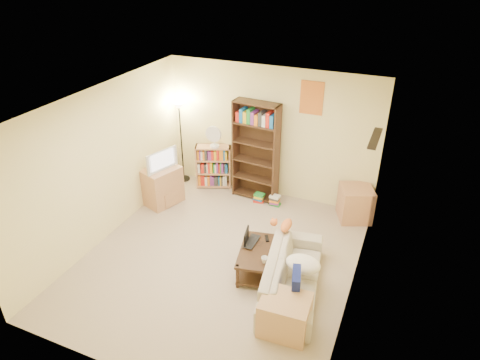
% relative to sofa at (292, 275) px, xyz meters
% --- Properties ---
extents(room, '(4.50, 4.54, 2.52)m').
position_rel_sofa_xyz_m(room, '(-1.23, 0.23, 1.36)').
color(room, '#C3A592').
rests_on(room, ground).
extents(sofa, '(2.06, 1.30, 0.53)m').
position_rel_sofa_xyz_m(sofa, '(0.00, 0.00, 0.00)').
color(sofa, '#B9B09A').
rests_on(sofa, ground).
extents(navy_pillow, '(0.19, 0.37, 0.32)m').
position_rel_sofa_xyz_m(navy_pillow, '(0.15, -0.38, 0.24)').
color(navy_pillow, navy).
rests_on(navy_pillow, sofa).
extents(cream_blanket, '(0.49, 0.35, 0.21)m').
position_rel_sofa_xyz_m(cream_blanket, '(0.12, 0.06, 0.19)').
color(cream_blanket, white).
rests_on(cream_blanket, sofa).
extents(tabby_cat, '(0.43, 0.20, 0.15)m').
position_rel_sofa_xyz_m(tabby_cat, '(-0.35, 0.66, 0.34)').
color(tabby_cat, orange).
rests_on(tabby_cat, sofa).
extents(coffee_table, '(0.66, 0.97, 0.40)m').
position_rel_sofa_xyz_m(coffee_table, '(-0.60, 0.18, -0.02)').
color(coffee_table, '#3A2116').
rests_on(coffee_table, ground).
extents(laptop, '(0.38, 0.25, 0.03)m').
position_rel_sofa_xyz_m(laptop, '(-0.68, 0.31, 0.14)').
color(laptop, black).
rests_on(laptop, coffee_table).
extents(laptop_screen, '(0.07, 0.29, 0.20)m').
position_rel_sofa_xyz_m(laptop_screen, '(-0.81, 0.29, 0.25)').
color(laptop_screen, white).
rests_on(laptop_screen, laptop).
extents(mug, '(0.17, 0.17, 0.09)m').
position_rel_sofa_xyz_m(mug, '(-0.40, -0.04, 0.17)').
color(mug, white).
rests_on(mug, coffee_table).
extents(tv_remote, '(0.12, 0.16, 0.02)m').
position_rel_sofa_xyz_m(tv_remote, '(-0.56, 0.49, 0.14)').
color(tv_remote, black).
rests_on(tv_remote, coffee_table).
extents(tv_stand, '(0.67, 0.79, 0.71)m').
position_rel_sofa_xyz_m(tv_stand, '(-2.93, 1.33, 0.09)').
color(tv_stand, tan).
rests_on(tv_stand, ground).
extents(television, '(0.72, 0.51, 0.39)m').
position_rel_sofa_xyz_m(television, '(-2.93, 1.33, 0.64)').
color(television, black).
rests_on(television, tv_stand).
extents(tall_bookshelf, '(0.88, 0.36, 1.91)m').
position_rel_sofa_xyz_m(tall_bookshelf, '(-1.41, 2.20, 0.74)').
color(tall_bookshelf, '#3B2116').
rests_on(tall_bookshelf, ground).
extents(short_bookshelf, '(0.74, 0.51, 0.88)m').
position_rel_sofa_xyz_m(short_bookshelf, '(-2.33, 2.27, 0.17)').
color(short_bookshelf, tan).
rests_on(short_bookshelf, ground).
extents(desk_fan, '(0.31, 0.18, 0.44)m').
position_rel_sofa_xyz_m(desk_fan, '(-2.28, 2.23, 0.85)').
color(desk_fan, white).
rests_on(desk_fan, short_bookshelf).
extents(floor_lamp, '(0.28, 0.28, 1.68)m').
position_rel_sofa_xyz_m(floor_lamp, '(-3.03, 2.27, 1.07)').
color(floor_lamp, black).
rests_on(floor_lamp, ground).
extents(side_table, '(0.70, 0.70, 0.61)m').
position_rel_sofa_xyz_m(side_table, '(0.49, 2.19, 0.04)').
color(side_table, tan).
rests_on(side_table, ground).
extents(end_cabinet, '(0.63, 0.54, 0.50)m').
position_rel_sofa_xyz_m(end_cabinet, '(0.12, -0.72, -0.01)').
color(end_cabinet, tan).
rests_on(end_cabinet, ground).
extents(book_stacks, '(0.52, 0.17, 0.21)m').
position_rel_sofa_xyz_m(book_stacks, '(-1.10, 2.05, -0.17)').
color(book_stacks, red).
rests_on(book_stacks, ground).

